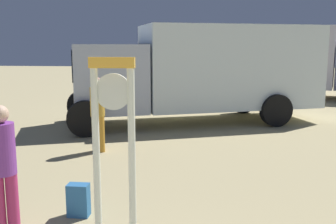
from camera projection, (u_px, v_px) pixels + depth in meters
The scene contains 6 objects.
standing_clock at pixel (114, 147), 3.73m from camera, with size 0.43×0.11×2.13m.
person_near_clock at pixel (3, 164), 4.53m from camera, with size 0.30×0.30×1.57m.
backpack at pixel (79, 200), 5.17m from camera, with size 0.28×0.21×0.44m.
person_distant at pixel (98, 111), 8.21m from camera, with size 0.30×0.30×1.59m.
box_truck_near at pixel (204, 70), 11.34m from camera, with size 7.58×4.65×2.80m.
box_truck_far at pixel (301, 60), 16.89m from camera, with size 6.81×4.31×3.02m.
Camera 1 is at (0.47, -0.79, 2.24)m, focal length 41.87 mm.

